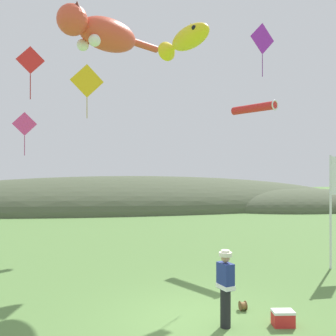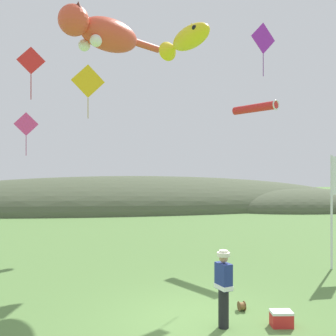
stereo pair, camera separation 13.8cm
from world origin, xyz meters
name	(u,v)px [view 2 (the right image)]	position (x,y,z in m)	size (l,w,h in m)	color
ground_plane	(196,321)	(0.00, 0.00, 0.00)	(120.00, 120.00, 0.00)	#5B8442
distant_hill_ridge	(145,207)	(1.71, 27.16, 0.00)	(48.94, 16.94, 5.90)	#4C563D
festival_attendant	(224,286)	(0.54, -0.47, 0.95)	(0.37, 0.48, 1.77)	black
kite_spool	(242,306)	(1.31, 0.43, 0.12)	(0.16, 0.24, 0.24)	olive
picnic_cooler	(281,319)	(1.87, -0.64, 0.18)	(0.53, 0.39, 0.36)	red
festival_banner_pole	(335,194)	(6.14, 3.68, 2.72)	(0.66, 0.08, 4.15)	silver
kite_giant_cat	(102,33)	(-2.28, 10.51, 10.54)	(5.38, 4.27, 1.93)	#E04C33
kite_fish_windsock	(186,40)	(1.11, 6.18, 8.91)	(1.83, 3.35, 1.00)	yellow
kite_tube_streamer	(255,108)	(4.37, 6.84, 6.32)	(1.48, 2.13, 0.44)	red
kite_diamond_pink	(26,125)	(-5.70, 9.18, 5.67)	(1.08, 0.09, 1.98)	#E53F8C
kite_diamond_violet	(263,39)	(4.12, 5.41, 8.87)	(1.20, 0.43, 2.16)	purple
kite_diamond_gold	(88,81)	(-2.88, 7.97, 7.47)	(1.45, 0.26, 2.37)	yellow
kite_diamond_red	(31,61)	(-4.75, 5.20, 7.48)	(0.98, 0.11, 1.88)	red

